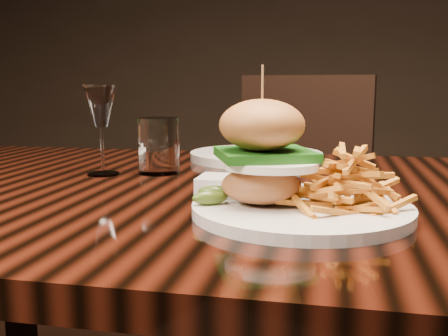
% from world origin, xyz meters
% --- Properties ---
extents(dining_table, '(1.60, 0.90, 0.75)m').
position_xyz_m(dining_table, '(0.00, 0.00, 0.67)').
color(dining_table, black).
rests_on(dining_table, ground).
extents(burger_plate, '(0.29, 0.29, 0.19)m').
position_xyz_m(burger_plate, '(0.06, -0.17, 0.80)').
color(burger_plate, silver).
rests_on(burger_plate, dining_table).
extents(ramekin, '(0.08, 0.08, 0.03)m').
position_xyz_m(ramekin, '(-0.07, -0.08, 0.77)').
color(ramekin, silver).
rests_on(ramekin, dining_table).
extents(wine_glass, '(0.06, 0.06, 0.17)m').
position_xyz_m(wine_glass, '(-0.33, 0.07, 0.87)').
color(wine_glass, white).
rests_on(wine_glass, dining_table).
extents(water_tumbler, '(0.08, 0.08, 0.11)m').
position_xyz_m(water_tumbler, '(-0.23, 0.11, 0.80)').
color(water_tumbler, white).
rests_on(water_tumbler, dining_table).
extents(far_dish, '(0.30, 0.30, 0.10)m').
position_xyz_m(far_dish, '(-0.07, 0.32, 0.77)').
color(far_dish, silver).
rests_on(far_dish, dining_table).
extents(chair_far, '(0.54, 0.54, 0.95)m').
position_xyz_m(chair_far, '(-0.02, 0.89, 0.54)').
color(chair_far, black).
rests_on(chair_far, ground).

